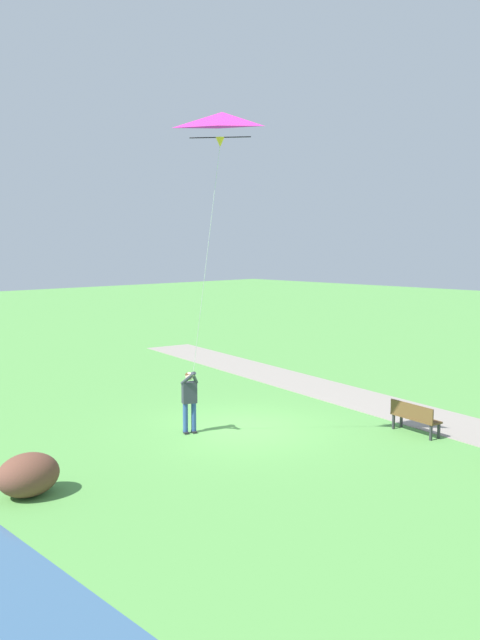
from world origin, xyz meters
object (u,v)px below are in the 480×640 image
Objects in this scene: person_kite_flyer at (190,397)px; park_bench_near_walkway at (414,416)px; lakeside_shrub at (28,475)px; flying_kite at (222,134)px.

person_kite_flyer is 1.18× the size of park_bench_near_walkway.
park_bench_near_walkway is 1.17× the size of lakeside_shrub.
flying_kite reaches higher than lakeside_shrub.
person_kite_flyer is at bearing -167.11° from lakeside_shrub.
park_bench_near_walkway is (-4.47, 4.37, -0.54)m from person_kite_flyer.
person_kite_flyer is 5.53m from lakeside_shrub.
person_kite_flyer is 7.20m from flying_kite.
lakeside_shrub is (4.50, -1.09, -7.36)m from flying_kite.
flying_kite is (0.85, 2.31, 6.76)m from person_kite_flyer.
lakeside_shrub reaches higher than park_bench_near_walkway.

